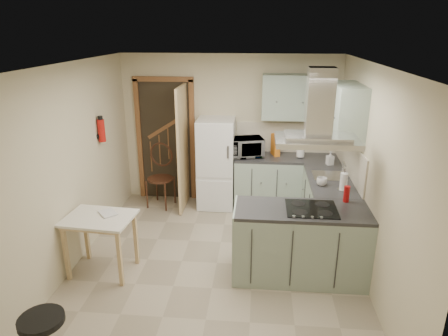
# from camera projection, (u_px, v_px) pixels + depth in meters

# --- Properties ---
(floor) EXTENTS (4.20, 4.20, 0.00)m
(floor) POSITION_uv_depth(u_px,v_px,m) (217.00, 263.00, 5.17)
(floor) COLOR tan
(floor) RESTS_ON ground
(ceiling) EXTENTS (4.20, 4.20, 0.00)m
(ceiling) POSITION_uv_depth(u_px,v_px,m) (215.00, 65.00, 4.34)
(ceiling) COLOR silver
(ceiling) RESTS_ON back_wall
(back_wall) EXTENTS (3.60, 0.00, 3.60)m
(back_wall) POSITION_uv_depth(u_px,v_px,m) (230.00, 130.00, 6.73)
(back_wall) COLOR beige
(back_wall) RESTS_ON floor
(left_wall) EXTENTS (0.00, 4.20, 4.20)m
(left_wall) POSITION_uv_depth(u_px,v_px,m) (71.00, 168.00, 4.91)
(left_wall) COLOR beige
(left_wall) RESTS_ON floor
(right_wall) EXTENTS (0.00, 4.20, 4.20)m
(right_wall) POSITION_uv_depth(u_px,v_px,m) (371.00, 177.00, 4.60)
(right_wall) COLOR beige
(right_wall) RESTS_ON floor
(doorway) EXTENTS (1.10, 0.12, 2.10)m
(doorway) POSITION_uv_depth(u_px,v_px,m) (166.00, 140.00, 6.86)
(doorway) COLOR brown
(doorway) RESTS_ON floor
(fridge) EXTENTS (0.60, 0.60, 1.50)m
(fridge) POSITION_uv_depth(u_px,v_px,m) (216.00, 163.00, 6.63)
(fridge) COLOR white
(fridge) RESTS_ON floor
(counter_back) EXTENTS (1.08, 0.60, 0.90)m
(counter_back) POSITION_uv_depth(u_px,v_px,m) (268.00, 182.00, 6.66)
(counter_back) COLOR #9EB2A0
(counter_back) RESTS_ON floor
(counter_right) EXTENTS (0.60, 1.95, 0.90)m
(counter_right) POSITION_uv_depth(u_px,v_px,m) (325.00, 200.00, 5.95)
(counter_right) COLOR #9EB2A0
(counter_right) RESTS_ON floor
(splashback) EXTENTS (1.68, 0.02, 0.50)m
(splashback) POSITION_uv_depth(u_px,v_px,m) (287.00, 137.00, 6.67)
(splashback) COLOR beige
(splashback) RESTS_ON counter_back
(wall_cabinet_back) EXTENTS (0.85, 0.35, 0.70)m
(wall_cabinet_back) POSITION_uv_depth(u_px,v_px,m) (289.00, 97.00, 6.28)
(wall_cabinet_back) COLOR #9EB2A0
(wall_cabinet_back) RESTS_ON back_wall
(wall_cabinet_right) EXTENTS (0.35, 0.90, 0.70)m
(wall_cabinet_right) POSITION_uv_depth(u_px,v_px,m) (346.00, 111.00, 5.22)
(wall_cabinet_right) COLOR #9EB2A0
(wall_cabinet_right) RESTS_ON right_wall
(peninsula) EXTENTS (1.55, 0.65, 0.90)m
(peninsula) POSITION_uv_depth(u_px,v_px,m) (300.00, 243.00, 4.76)
(peninsula) COLOR #9EB2A0
(peninsula) RESTS_ON floor
(hob) EXTENTS (0.58, 0.50, 0.01)m
(hob) POSITION_uv_depth(u_px,v_px,m) (311.00, 209.00, 4.60)
(hob) COLOR black
(hob) RESTS_ON peninsula
(extractor_hood) EXTENTS (0.90, 0.55, 0.10)m
(extractor_hood) POSITION_uv_depth(u_px,v_px,m) (317.00, 141.00, 4.33)
(extractor_hood) COLOR silver
(extractor_hood) RESTS_ON ceiling
(sink) EXTENTS (0.45, 0.40, 0.01)m
(sink) POSITION_uv_depth(u_px,v_px,m) (329.00, 176.00, 5.63)
(sink) COLOR silver
(sink) RESTS_ON counter_right
(fire_extinguisher) EXTENTS (0.10, 0.10, 0.32)m
(fire_extinguisher) POSITION_uv_depth(u_px,v_px,m) (101.00, 131.00, 5.67)
(fire_extinguisher) COLOR #B2140F
(fire_extinguisher) RESTS_ON left_wall
(drop_leaf_table) EXTENTS (0.85, 0.67, 0.75)m
(drop_leaf_table) POSITION_uv_depth(u_px,v_px,m) (102.00, 244.00, 4.88)
(drop_leaf_table) COLOR tan
(drop_leaf_table) RESTS_ON floor
(bentwood_chair) EXTENTS (0.52, 0.52, 0.97)m
(bentwood_chair) POSITION_uv_depth(u_px,v_px,m) (160.00, 179.00, 6.69)
(bentwood_chair) COLOR #452317
(bentwood_chair) RESTS_ON floor
(microwave) EXTENTS (0.63, 0.51, 0.31)m
(microwave) POSITION_uv_depth(u_px,v_px,m) (245.00, 147.00, 6.46)
(microwave) COLOR black
(microwave) RESTS_ON counter_back
(kettle) EXTENTS (0.17, 0.17, 0.19)m
(kettle) POSITION_uv_depth(u_px,v_px,m) (300.00, 152.00, 6.41)
(kettle) COLOR white
(kettle) RESTS_ON counter_back
(cereal_box) EXTENTS (0.15, 0.24, 0.34)m
(cereal_box) POSITION_uv_depth(u_px,v_px,m) (275.00, 145.00, 6.52)
(cereal_box) COLOR orange
(cereal_box) RESTS_ON counter_back
(soap_bottle) EXTENTS (0.12, 0.12, 0.21)m
(soap_bottle) POSITION_uv_depth(u_px,v_px,m) (330.00, 158.00, 6.07)
(soap_bottle) COLOR #AFB0BB
(soap_bottle) RESTS_ON counter_right
(paper_towel) EXTENTS (0.10, 0.10, 0.24)m
(paper_towel) POSITION_uv_depth(u_px,v_px,m) (344.00, 181.00, 5.11)
(paper_towel) COLOR silver
(paper_towel) RESTS_ON counter_right
(cup) EXTENTS (0.14, 0.14, 0.11)m
(cup) POSITION_uv_depth(u_px,v_px,m) (322.00, 182.00, 5.28)
(cup) COLOR silver
(cup) RESTS_ON counter_right
(red_bottle) EXTENTS (0.09, 0.09, 0.20)m
(red_bottle) POSITION_uv_depth(u_px,v_px,m) (347.00, 194.00, 4.77)
(red_bottle) COLOR #B30F10
(red_bottle) RESTS_ON peninsula
(book) EXTENTS (0.28, 0.29, 0.10)m
(book) POSITION_uv_depth(u_px,v_px,m) (101.00, 212.00, 4.77)
(book) COLOR #973232
(book) RESTS_ON drop_leaf_table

